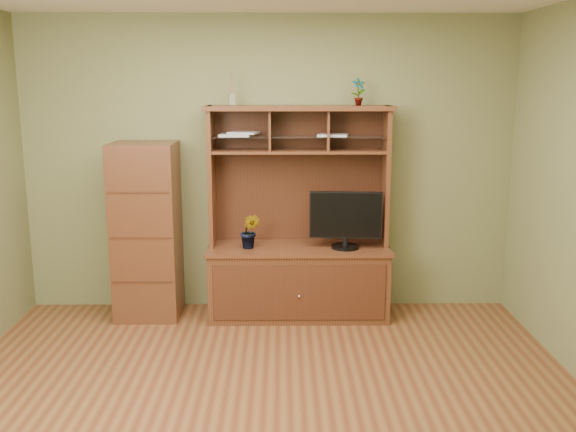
{
  "coord_description": "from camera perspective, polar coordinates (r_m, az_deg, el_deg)",
  "views": [
    {
      "loc": [
        0.13,
        -3.89,
        2.11
      ],
      "look_at": [
        0.17,
        1.2,
        1.04
      ],
      "focal_mm": 40.0,
      "sensor_mm": 36.0,
      "label": 1
    }
  ],
  "objects": [
    {
      "name": "media_hutch",
      "position": [
        5.84,
        0.93,
        -3.88
      ],
      "size": [
        1.66,
        0.61,
        1.9
      ],
      "color": "#422012",
      "rests_on": "room"
    },
    {
      "name": "orchid_plant",
      "position": [
        5.69,
        -3.4,
        -1.35
      ],
      "size": [
        0.2,
        0.18,
        0.31
      ],
      "primitive_type": "imported",
      "rotation": [
        0.0,
        0.0,
        -0.24
      ],
      "color": "#27591E",
      "rests_on": "media_hutch"
    },
    {
      "name": "room",
      "position": [
        3.96,
        -2.34,
        0.81
      ],
      "size": [
        4.54,
        4.04,
        2.74
      ],
      "color": "brown",
      "rests_on": "ground"
    },
    {
      "name": "side_cabinet",
      "position": [
        5.89,
        -12.45,
        -1.31
      ],
      "size": [
        0.57,
        0.52,
        1.58
      ],
      "color": "#422012",
      "rests_on": "room"
    },
    {
      "name": "magazines",
      "position": [
        5.71,
        -1.62,
        7.27
      ],
      "size": [
        1.16,
        0.25,
        0.04
      ],
      "color": "silver",
      "rests_on": "media_hutch"
    },
    {
      "name": "monitor",
      "position": [
        5.69,
        5.15,
        -0.23
      ],
      "size": [
        0.65,
        0.25,
        0.51
      ],
      "rotation": [
        0.0,
        0.0,
        -0.07
      ],
      "color": "black",
      "rests_on": "media_hutch"
    },
    {
      "name": "top_plant",
      "position": [
        5.73,
        6.27,
        10.93
      ],
      "size": [
        0.14,
        0.12,
        0.24
      ],
      "primitive_type": "imported",
      "rotation": [
        0.0,
        0.0,
        0.26
      ],
      "color": "#2E6523",
      "rests_on": "media_hutch"
    },
    {
      "name": "reed_diffuser",
      "position": [
        5.71,
        -5.05,
        10.9
      ],
      "size": [
        0.06,
        0.06,
        0.29
      ],
      "color": "silver",
      "rests_on": "media_hutch"
    }
  ]
}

